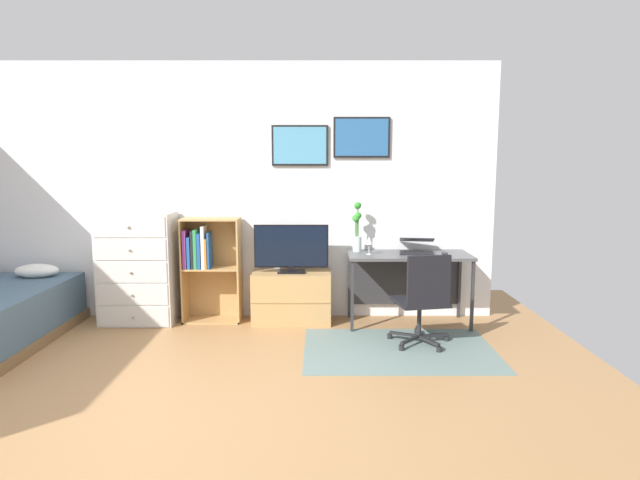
{
  "coord_description": "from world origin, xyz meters",
  "views": [
    {
      "loc": [
        1.2,
        -3.32,
        1.66
      ],
      "look_at": [
        1.2,
        1.5,
        0.97
      ],
      "focal_mm": 30.19,
      "sensor_mm": 36.0,
      "label": 1
    }
  ],
  "objects_px": {
    "dresser": "(138,268)",
    "computer_mouse": "(444,253)",
    "desk": "(407,266)",
    "laptop": "(417,247)",
    "bamboo_vase": "(357,226)",
    "television": "(291,249)",
    "wine_glass": "(369,241)",
    "office_chair": "(423,297)",
    "tv_stand": "(291,297)",
    "bookshelf": "(206,262)"
  },
  "relations": [
    {
      "from": "dresser",
      "to": "office_chair",
      "type": "relative_size",
      "value": 1.34
    },
    {
      "from": "desk",
      "to": "wine_glass",
      "type": "height_order",
      "value": "wine_glass"
    },
    {
      "from": "dresser",
      "to": "laptop",
      "type": "xyz_separation_m",
      "value": [
        2.89,
        0.02,
        0.22
      ]
    },
    {
      "from": "television",
      "to": "desk",
      "type": "height_order",
      "value": "television"
    },
    {
      "from": "desk",
      "to": "office_chair",
      "type": "relative_size",
      "value": 1.45
    },
    {
      "from": "laptop",
      "to": "bamboo_vase",
      "type": "relative_size",
      "value": 0.82
    },
    {
      "from": "television",
      "to": "desk",
      "type": "relative_size",
      "value": 0.61
    },
    {
      "from": "wine_glass",
      "to": "office_chair",
      "type": "bearing_deg",
      "value": -56.01
    },
    {
      "from": "bamboo_vase",
      "to": "wine_glass",
      "type": "distance_m",
      "value": 0.26
    },
    {
      "from": "desk",
      "to": "laptop",
      "type": "bearing_deg",
      "value": 3.94
    },
    {
      "from": "television",
      "to": "laptop",
      "type": "relative_size",
      "value": 1.79
    },
    {
      "from": "computer_mouse",
      "to": "television",
      "type": "bearing_deg",
      "value": 175.63
    },
    {
      "from": "tv_stand",
      "to": "laptop",
      "type": "bearing_deg",
      "value": 0.16
    },
    {
      "from": "tv_stand",
      "to": "office_chair",
      "type": "height_order",
      "value": "office_chair"
    },
    {
      "from": "tv_stand",
      "to": "television",
      "type": "height_order",
      "value": "television"
    },
    {
      "from": "bookshelf",
      "to": "wine_glass",
      "type": "bearing_deg",
      "value": -5.69
    },
    {
      "from": "desk",
      "to": "laptop",
      "type": "distance_m",
      "value": 0.22
    },
    {
      "from": "office_chair",
      "to": "laptop",
      "type": "height_order",
      "value": "laptop"
    },
    {
      "from": "tv_stand",
      "to": "bookshelf",
      "type": "bearing_deg",
      "value": 176.68
    },
    {
      "from": "television",
      "to": "desk",
      "type": "xyz_separation_m",
      "value": [
        1.21,
        0.02,
        -0.18
      ]
    },
    {
      "from": "dresser",
      "to": "tv_stand",
      "type": "relative_size",
      "value": 1.42
    },
    {
      "from": "dresser",
      "to": "bookshelf",
      "type": "xyz_separation_m",
      "value": [
        0.7,
        0.07,
        0.05
      ]
    },
    {
      "from": "laptop",
      "to": "bamboo_vase",
      "type": "height_order",
      "value": "bamboo_vase"
    },
    {
      "from": "dresser",
      "to": "desk",
      "type": "bearing_deg",
      "value": 0.25
    },
    {
      "from": "desk",
      "to": "bamboo_vase",
      "type": "height_order",
      "value": "bamboo_vase"
    },
    {
      "from": "dresser",
      "to": "office_chair",
      "type": "xyz_separation_m",
      "value": [
        2.82,
        -0.75,
        -0.12
      ]
    },
    {
      "from": "tv_stand",
      "to": "laptop",
      "type": "distance_m",
      "value": 1.4
    },
    {
      "from": "dresser",
      "to": "bamboo_vase",
      "type": "height_order",
      "value": "bamboo_vase"
    },
    {
      "from": "office_chair",
      "to": "dresser",
      "type": "bearing_deg",
      "value": 154.06
    },
    {
      "from": "bookshelf",
      "to": "office_chair",
      "type": "height_order",
      "value": "bookshelf"
    },
    {
      "from": "bookshelf",
      "to": "wine_glass",
      "type": "height_order",
      "value": "bookshelf"
    },
    {
      "from": "dresser",
      "to": "wine_glass",
      "type": "height_order",
      "value": "dresser"
    },
    {
      "from": "computer_mouse",
      "to": "tv_stand",
      "type": "bearing_deg",
      "value": 174.81
    },
    {
      "from": "office_chair",
      "to": "computer_mouse",
      "type": "relative_size",
      "value": 8.27
    },
    {
      "from": "tv_stand",
      "to": "computer_mouse",
      "type": "height_order",
      "value": "computer_mouse"
    },
    {
      "from": "desk",
      "to": "wine_glass",
      "type": "relative_size",
      "value": 6.91
    },
    {
      "from": "computer_mouse",
      "to": "wine_glass",
      "type": "bearing_deg",
      "value": 178.11
    },
    {
      "from": "dresser",
      "to": "bamboo_vase",
      "type": "bearing_deg",
      "value": 2.38
    },
    {
      "from": "tv_stand",
      "to": "bamboo_vase",
      "type": "height_order",
      "value": "bamboo_vase"
    },
    {
      "from": "tv_stand",
      "to": "office_chair",
      "type": "relative_size",
      "value": 0.95
    },
    {
      "from": "bamboo_vase",
      "to": "office_chair",
      "type": "bearing_deg",
      "value": -57.06
    },
    {
      "from": "dresser",
      "to": "tv_stand",
      "type": "xyz_separation_m",
      "value": [
        1.59,
        0.02,
        -0.31
      ]
    },
    {
      "from": "desk",
      "to": "laptop",
      "type": "relative_size",
      "value": 2.92
    },
    {
      "from": "dresser",
      "to": "computer_mouse",
      "type": "xyz_separation_m",
      "value": [
        3.15,
        -0.13,
        0.18
      ]
    },
    {
      "from": "laptop",
      "to": "wine_glass",
      "type": "relative_size",
      "value": 2.37
    },
    {
      "from": "bookshelf",
      "to": "computer_mouse",
      "type": "relative_size",
      "value": 10.5
    },
    {
      "from": "bookshelf",
      "to": "wine_glass",
      "type": "relative_size",
      "value": 6.07
    },
    {
      "from": "television",
      "to": "computer_mouse",
      "type": "xyz_separation_m",
      "value": [
        1.56,
        -0.12,
        -0.02
      ]
    },
    {
      "from": "bookshelf",
      "to": "tv_stand",
      "type": "xyz_separation_m",
      "value": [
        0.89,
        -0.05,
        -0.37
      ]
    },
    {
      "from": "computer_mouse",
      "to": "wine_glass",
      "type": "xyz_separation_m",
      "value": [
        -0.76,
        0.03,
        0.12
      ]
    }
  ]
}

